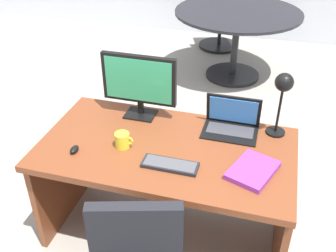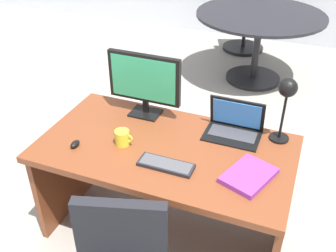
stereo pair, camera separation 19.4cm
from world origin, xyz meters
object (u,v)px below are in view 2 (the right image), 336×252
object	(u,v)px
monitor	(144,81)
meeting_chair_near	(246,27)
meeting_table	(259,30)
keyboard	(166,165)
mouse	(75,144)
desk	(168,168)
desk_lamp	(286,96)
laptop	(235,123)
coffee_mug	(123,138)
book	(249,176)

from	to	relation	value
monitor	meeting_chair_near	distance (m)	3.19
meeting_table	keyboard	bearing A→B (deg)	-90.25
mouse	meeting_table	bearing A→B (deg)	78.00
desk	desk_lamp	bearing A→B (deg)	22.73
desk	desk_lamp	world-z (taller)	desk_lamp
laptop	monitor	bearing A→B (deg)	-179.72
laptop	coffee_mug	bearing A→B (deg)	-147.77
laptop	book	world-z (taller)	laptop
keyboard	meeting_chair_near	bearing A→B (deg)	94.61
book	keyboard	bearing A→B (deg)	-170.63
mouse	desk_lamp	xyz separation A→B (m)	(1.13, 0.51, 0.30)
desk	meeting_chair_near	distance (m)	3.39
desk_lamp	coffee_mug	distance (m)	0.99
laptop	coffee_mug	size ratio (longest dim) A/B	3.01
meeting_table	mouse	bearing A→B (deg)	-102.00
meeting_chair_near	meeting_table	bearing A→B (deg)	-70.20
monitor	mouse	xyz separation A→B (m)	(-0.24, -0.50, -0.23)
desk	mouse	size ratio (longest dim) A/B	19.84
desk	desk_lamp	size ratio (longest dim) A/B	3.59
keyboard	book	world-z (taller)	book
desk_lamp	coffee_mug	bearing A→B (deg)	-156.50
coffee_mug	meeting_table	distance (m)	2.68
desk	laptop	distance (m)	0.51
book	meeting_chair_near	size ratio (longest dim) A/B	0.41
monitor	coffee_mug	distance (m)	0.43
book	meeting_table	xyz separation A→B (m)	(-0.44, 2.68, -0.13)
keyboard	desk_lamp	world-z (taller)	desk_lamp
desk	monitor	size ratio (longest dim) A/B	3.10
keyboard	desk_lamp	size ratio (longest dim) A/B	0.74
desk	coffee_mug	xyz separation A→B (m)	(-0.25, -0.12, 0.25)
keyboard	laptop	bearing A→B (deg)	60.38
laptop	meeting_table	bearing A→B (deg)	96.50
meeting_chair_near	keyboard	bearing A→B (deg)	-85.39
meeting_chair_near	desk	bearing A→B (deg)	-86.35
meeting_table	laptop	bearing A→B (deg)	-83.50
meeting_table	meeting_chair_near	world-z (taller)	meeting_chair_near
laptop	mouse	xyz separation A→B (m)	(-0.85, -0.50, -0.05)
desk	laptop	world-z (taller)	laptop
book	laptop	bearing A→B (deg)	113.99
laptop	book	xyz separation A→B (m)	(0.18, -0.40, -0.05)
book	mouse	bearing A→B (deg)	-174.52
desk	meeting_table	xyz separation A→B (m)	(0.09, 2.53, 0.08)
monitor	keyboard	xyz separation A→B (m)	(0.34, -0.47, -0.24)
mouse	laptop	bearing A→B (deg)	30.56
laptop	meeting_chair_near	size ratio (longest dim) A/B	0.41
laptop	book	bearing A→B (deg)	-66.01
mouse	coffee_mug	bearing A→B (deg)	26.46
desk	meeting_chair_near	world-z (taller)	meeting_chair_near
mouse	book	world-z (taller)	mouse
monitor	mouse	size ratio (longest dim) A/B	6.41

